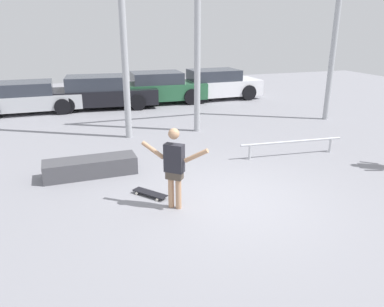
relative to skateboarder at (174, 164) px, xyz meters
The scene contains 11 objects.
ground_plane 1.44m from the skateboarder, ahead, with size 36.00×36.00×0.00m, color gray.
skateboarder is the anchor object (origin of this frame).
skateboard 1.11m from the skateboarder, 117.51° to the left, with size 0.65×0.76×0.08m.
grind_box 2.70m from the skateboarder, 122.23° to the left, with size 2.10×0.64×0.41m, color #47474C.
grind_rail 4.30m from the skateboarder, 26.48° to the left, with size 2.90×0.30×0.42m.
canopy_support_left 6.46m from the skateboarder, 116.70° to the left, with size 5.31×0.20×6.63m.
canopy_support_right 7.65m from the skateboarder, 46.50° to the left, with size 5.31×0.20×6.63m.
parked_car_silver 10.46m from the skateboarder, 108.00° to the left, with size 4.08×1.92×1.22m.
parked_car_black 9.90m from the skateboarder, 91.87° to the left, with size 4.70×2.24×1.34m.
parked_car_green 10.40m from the skateboarder, 77.31° to the left, with size 4.02×2.04×1.38m.
parked_car_white 11.39m from the skateboarder, 63.64° to the left, with size 4.08×1.97×1.38m.
Camera 1 is at (-2.93, -6.20, 3.34)m, focal length 35.00 mm.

